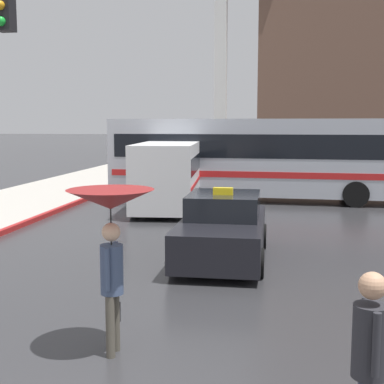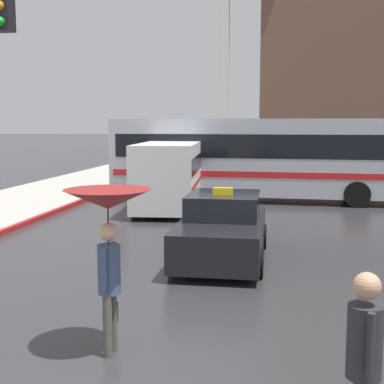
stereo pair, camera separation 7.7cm
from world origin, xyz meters
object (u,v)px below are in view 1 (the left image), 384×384
at_px(pedestrian_with_umbrella, 111,219).
at_px(monument_cross, 221,14).
at_px(city_bus, 256,155).
at_px(pedestrian_man, 370,355).
at_px(taxi, 223,229).
at_px(ambulance_van, 168,173).

relative_size(pedestrian_with_umbrella, monument_cross, 0.11).
distance_m(city_bus, monument_cross, 22.02).
xyz_separation_m(city_bus, monument_cross, (-3.44, 19.59, 9.43)).
xyz_separation_m(city_bus, pedestrian_man, (1.61, -16.86, -0.76)).
height_order(taxi, city_bus, city_bus).
bearing_deg(monument_cross, ambulance_van, -88.84).
distance_m(pedestrian_with_umbrella, monument_cross, 35.85).
relative_size(ambulance_van, pedestrian_man, 2.88).
distance_m(taxi, city_bus, 9.76).
xyz_separation_m(taxi, city_bus, (0.38, 9.69, 1.12)).
bearing_deg(pedestrian_man, taxi, -169.01).
bearing_deg(monument_cross, city_bus, -80.03).
relative_size(ambulance_van, monument_cross, 0.26).
bearing_deg(pedestrian_with_umbrella, ambulance_van, 8.22).
relative_size(taxi, pedestrian_man, 2.33).
distance_m(pedestrian_with_umbrella, pedestrian_man, 3.61).
bearing_deg(monument_cross, pedestrian_man, -82.11).
height_order(city_bus, pedestrian_with_umbrella, city_bus).
bearing_deg(taxi, city_bus, -92.24).
relative_size(taxi, city_bus, 0.35).
relative_size(taxi, monument_cross, 0.21).
bearing_deg(ambulance_van, taxi, 106.98).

